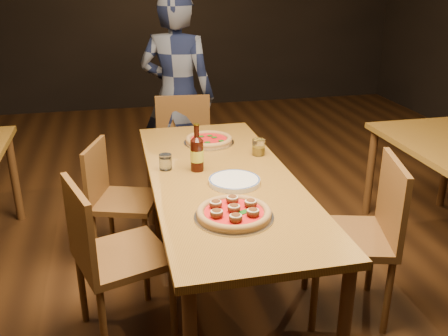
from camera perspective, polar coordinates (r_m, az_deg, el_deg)
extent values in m
plane|color=black|center=(3.20, -0.20, -13.44)|extent=(9.00, 9.00, 0.00)
cube|color=brown|center=(2.84, -0.22, -1.32)|extent=(0.80, 2.00, 0.04)
cylinder|color=#543218|center=(3.80, -8.30, -1.51)|extent=(0.06, 0.06, 0.71)
cylinder|color=#543218|center=(2.37, 13.49, -17.85)|extent=(0.06, 0.06, 0.71)
cylinder|color=#543218|center=(3.90, 1.69, -0.66)|extent=(0.06, 0.06, 0.71)
cylinder|color=#543218|center=(4.15, -22.83, -1.03)|extent=(0.06, 0.06, 0.71)
cylinder|color=#543218|center=(4.09, 16.39, -0.48)|extent=(0.06, 0.06, 0.71)
cylinder|color=#543218|center=(4.45, 24.10, 0.27)|extent=(0.06, 0.06, 0.71)
cylinder|color=#B7B7BF|center=(2.37, 1.14, -5.59)|extent=(0.38, 0.38, 0.01)
cylinder|color=#A96F46|center=(2.37, 1.14, -5.31)|extent=(0.35, 0.35, 0.02)
torus|color=#A96F46|center=(2.36, 1.14, -5.09)|extent=(0.36, 0.36, 0.04)
cylinder|color=#B00A23|center=(2.36, 1.14, -5.05)|extent=(0.28, 0.28, 0.00)
cylinder|color=#B7B7BF|center=(3.38, -1.73, 2.94)|extent=(0.34, 0.34, 0.01)
cylinder|color=#A96F46|center=(3.37, -1.74, 3.15)|extent=(0.31, 0.31, 0.02)
torus|color=#A96F46|center=(3.37, -1.74, 3.31)|extent=(0.32, 0.32, 0.04)
cylinder|color=#B00A23|center=(3.37, -1.74, 3.35)|extent=(0.24, 0.24, 0.00)
cylinder|color=white|center=(2.73, 1.20, -1.52)|extent=(0.28, 0.28, 0.03)
cylinder|color=black|center=(2.89, -3.10, 1.43)|extent=(0.08, 0.08, 0.18)
cylinder|color=black|center=(2.84, -3.16, 4.03)|extent=(0.03, 0.03, 0.09)
cylinder|color=yellow|center=(2.89, -3.10, 1.43)|extent=(0.08, 0.08, 0.07)
cylinder|color=white|center=(2.93, -6.70, 0.69)|extent=(0.07, 0.07, 0.09)
cylinder|color=#9A6F11|center=(3.15, 3.96, 2.39)|extent=(0.08, 0.08, 0.10)
imported|color=black|center=(4.20, -5.33, 8.09)|extent=(0.74, 0.63, 1.71)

